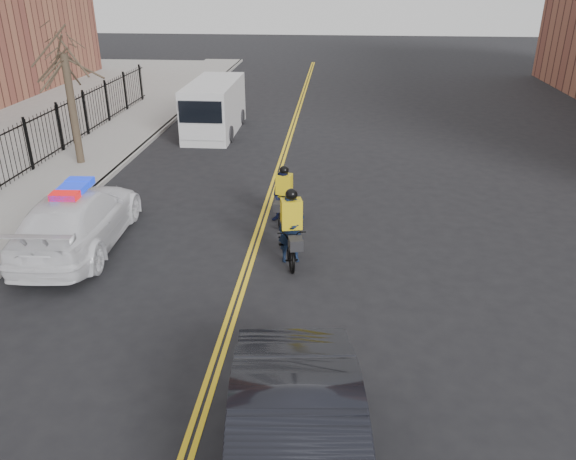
{
  "coord_description": "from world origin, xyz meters",
  "views": [
    {
      "loc": [
        2.12,
        -9.82,
        6.78
      ],
      "look_at": [
        1.07,
        2.02,
        1.3
      ],
      "focal_mm": 35.0,
      "sensor_mm": 36.0,
      "label": 1
    }
  ],
  "objects_px": {
    "cargo_van": "(214,109)",
    "cyclist_near": "(291,236)",
    "police_cruiser": "(78,219)",
    "cyclist_far": "(284,200)"
  },
  "relations": [
    {
      "from": "police_cruiser",
      "to": "cargo_van",
      "type": "bearing_deg",
      "value": -99.08
    },
    {
      "from": "cyclist_near",
      "to": "cyclist_far",
      "type": "height_order",
      "value": "cyclist_near"
    },
    {
      "from": "police_cruiser",
      "to": "cyclist_near",
      "type": "height_order",
      "value": "cyclist_near"
    },
    {
      "from": "cargo_van",
      "to": "cyclist_near",
      "type": "distance_m",
      "value": 13.13
    },
    {
      "from": "cargo_van",
      "to": "cyclist_far",
      "type": "distance_m",
      "value": 10.69
    },
    {
      "from": "police_cruiser",
      "to": "cyclist_near",
      "type": "relative_size",
      "value": 2.63
    },
    {
      "from": "cargo_van",
      "to": "cyclist_near",
      "type": "bearing_deg",
      "value": -69.85
    },
    {
      "from": "police_cruiser",
      "to": "cargo_van",
      "type": "relative_size",
      "value": 1.01
    },
    {
      "from": "police_cruiser",
      "to": "cyclist_far",
      "type": "relative_size",
      "value": 3.14
    },
    {
      "from": "police_cruiser",
      "to": "cargo_van",
      "type": "xyz_separation_m",
      "value": [
        1.17,
        11.96,
        0.33
      ]
    }
  ]
}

